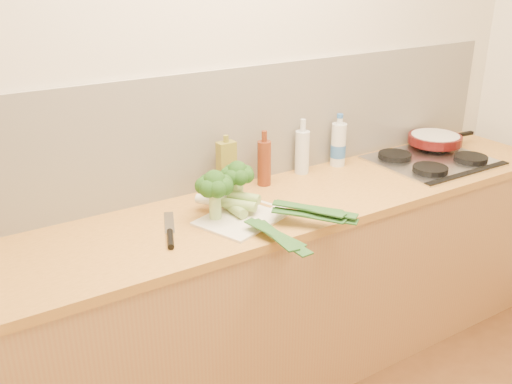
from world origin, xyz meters
TOP-DOWN VIEW (x-y plane):
  - room_shell at (0.00, 1.49)m, footprint 3.50×3.50m
  - counter at (0.00, 1.20)m, footprint 3.20×0.62m
  - gas_hob at (1.02, 1.20)m, footprint 0.58×0.50m
  - chopping_board at (-0.17, 1.13)m, footprint 0.42×0.37m
  - broccoli_left at (-0.27, 1.18)m, footprint 0.15×0.16m
  - broccoli_right at (-0.13, 1.23)m, footprint 0.14×0.14m
  - leek_front at (-0.18, 1.09)m, footprint 0.11×0.65m
  - leek_mid at (-0.12, 1.10)m, footprint 0.45×0.57m
  - leek_back at (-0.09, 1.12)m, footprint 0.40×0.57m
  - chefs_knife at (-0.49, 1.14)m, footprint 0.16×0.32m
  - skillet at (1.18, 1.33)m, footprint 0.42×0.29m
  - oil_tin at (-0.09, 1.40)m, footprint 0.08×0.05m
  - glass_bottle at (0.35, 1.43)m, footprint 0.07×0.07m
  - amber_bottle at (0.11, 1.40)m, footprint 0.06×0.06m
  - water_bottle at (0.57, 1.42)m, footprint 0.08×0.08m

SIDE VIEW (x-z plane):
  - counter at x=0.00m, z-range 0.00..0.90m
  - chopping_board at x=-0.17m, z-range 0.90..0.91m
  - chefs_knife at x=-0.49m, z-range 0.90..0.92m
  - gas_hob at x=1.02m, z-range 0.89..0.93m
  - leek_front at x=-0.18m, z-range 0.91..0.95m
  - leek_mid at x=-0.12m, z-range 0.93..0.97m
  - skillet at x=1.18m, z-range 0.94..0.99m
  - leek_back at x=-0.09m, z-range 0.95..0.99m
  - water_bottle at x=0.57m, z-range 0.88..1.13m
  - amber_bottle at x=0.11m, z-range 0.88..1.14m
  - glass_bottle at x=0.35m, z-range 0.88..1.15m
  - oil_tin at x=-0.09m, z-range 0.89..1.16m
  - broccoli_right at x=-0.13m, z-range 0.95..1.15m
  - broccoli_left at x=-0.27m, z-range 0.95..1.15m
  - room_shell at x=0.00m, z-range -0.58..2.92m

